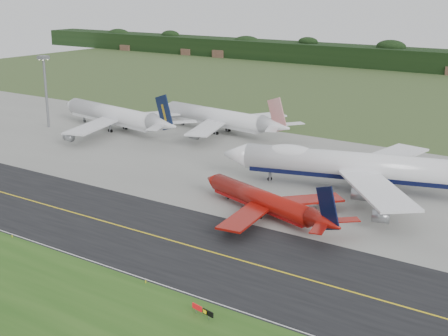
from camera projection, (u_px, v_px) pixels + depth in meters
ground at (210, 241)px, 121.37m from camera, size 600.00×600.00×0.00m
grass_verge at (75, 317)px, 93.64m from camera, size 400.00×30.00×0.01m
taxiway at (198, 248)px, 118.20m from camera, size 400.00×32.00×0.02m
apron at (324, 177)px, 161.78m from camera, size 400.00×78.00×0.01m
taxiway_centreline at (198, 248)px, 118.20m from camera, size 400.00×0.40×0.00m
taxiway_edge_line at (144, 278)px, 105.92m from camera, size 400.00×0.25×0.00m
jet_ba_747 at (357, 166)px, 150.45m from camera, size 68.80×55.77×17.58m
jet_red_737 at (267, 202)px, 133.85m from camera, size 41.18×32.73×11.36m
jet_navy_gold at (117, 116)px, 212.10m from camera, size 59.85×51.60×15.46m
jet_star_tail at (221, 118)px, 208.94m from camera, size 56.37×46.83×14.86m
floodlight_mast at (45, 78)px, 214.12m from camera, size 3.08×3.08×24.82m
taxiway_sign at (203, 310)px, 93.52m from camera, size 4.48×1.01×1.51m
edge_marker_left at (12, 236)px, 123.21m from camera, size 0.16×0.16×0.50m
edge_marker_center at (146, 282)px, 104.32m from camera, size 0.16×0.16×0.50m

